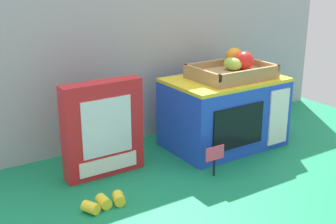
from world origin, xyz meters
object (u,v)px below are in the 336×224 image
Objects in this scene: food_groups_crate at (234,68)px; loose_toy_banana at (105,202)px; cookie_set_box at (103,129)px; loose_toy_apple at (276,123)px; price_sign at (215,156)px; toy_microwave at (224,112)px.

food_groups_crate is 0.69m from loose_toy_banana.
cookie_set_box is 0.76m from loose_toy_apple.
price_sign is 0.50m from loose_toy_apple.
cookie_set_box reaches higher than loose_toy_apple.
loose_toy_apple is at bearing 11.86° from loose_toy_banana.
food_groups_crate is 0.53m from cookie_set_box.
price_sign is (0.28, -0.21, -0.08)m from cookie_set_box.
food_groups_crate reaches higher than price_sign.
toy_microwave is at bearing 44.51° from price_sign.
loose_toy_apple reaches higher than loose_toy_banana.
food_groups_crate is at bearing 2.36° from toy_microwave.
toy_microwave is at bearing -2.20° from cookie_set_box.
cookie_set_box is 0.36m from price_sign.
toy_microwave is at bearing 179.99° from loose_toy_apple.
cookie_set_box is (-0.47, 0.02, 0.02)m from toy_microwave.
price_sign is (-0.23, -0.19, -0.22)m from food_groups_crate.
food_groups_crate is 2.79× the size of price_sign.
food_groups_crate reaches higher than toy_microwave.
loose_toy_apple is at bearing -0.43° from food_groups_crate.
cookie_set_box is 0.26m from loose_toy_banana.
cookie_set_box is at bearing 143.97° from price_sign.
loose_toy_banana is 2.27× the size of loose_toy_apple.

